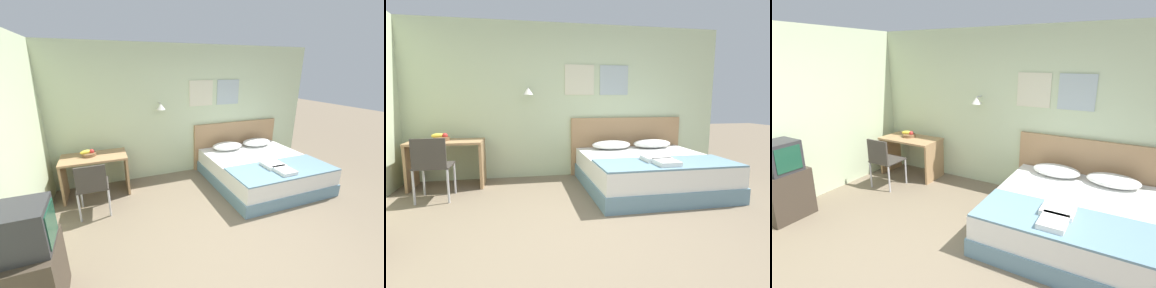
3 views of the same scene
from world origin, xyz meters
TOP-DOWN VIEW (x-y plane):
  - ground_plane at (0.00, 0.00)m, footprint 24.00×24.00m
  - wall_back at (0.01, 2.64)m, footprint 5.95×0.31m
  - bed at (1.23, 1.58)m, footprint 1.96×1.96m
  - headboard at (1.23, 2.59)m, footprint 2.08×0.06m
  - pillow_left at (0.85, 2.30)m, footprint 0.68×0.41m
  - pillow_right at (1.61, 2.30)m, footprint 0.68×0.41m
  - throw_blanket at (1.23, 1.01)m, footprint 1.90×0.78m
  - folded_towel_near_foot at (1.14, 1.15)m, footprint 0.35×0.32m
  - folded_towel_mid_bed at (1.15, 0.87)m, footprint 0.28×0.33m
  - desk at (-1.83, 2.26)m, footprint 1.10×0.60m
  - desk_chair at (-1.87, 1.56)m, footprint 0.46×0.46m
  - fruit_bowl at (-1.91, 2.30)m, footprint 0.27×0.23m

SIDE VIEW (x-z plane):
  - ground_plane at x=0.00m, z-range 0.00..0.00m
  - bed at x=1.23m, z-range 0.00..0.50m
  - desk at x=-1.83m, z-range 0.14..0.87m
  - headboard at x=1.23m, z-range 0.00..1.03m
  - throw_blanket at x=1.23m, z-range 0.50..0.53m
  - desk_chair at x=-1.87m, z-range 0.09..0.96m
  - folded_towel_near_foot at x=1.14m, z-range 0.53..0.59m
  - folded_towel_mid_bed at x=1.15m, z-range 0.53..0.59m
  - pillow_left at x=0.85m, z-range 0.50..0.66m
  - pillow_right at x=1.61m, z-range 0.50..0.66m
  - fruit_bowl at x=-1.91m, z-range 0.72..0.83m
  - wall_back at x=0.01m, z-range 0.00..2.65m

